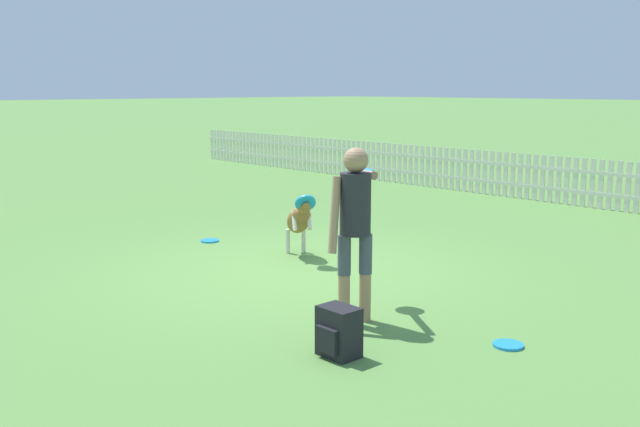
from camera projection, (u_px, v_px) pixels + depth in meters
The scene contains 7 objects.
ground_plane at pixel (295, 272), 8.30m from camera, with size 240.00×240.00×0.00m, color #5B8C42.
handler_person at pixel (355, 213), 6.42m from camera, with size 0.78×0.98×1.60m.
leaping_dog at pixel (300, 219), 8.91m from camera, with size 0.95×0.63×0.87m.
frisbee_near_handler at pixel (210, 241), 9.93m from camera, with size 0.25×0.25×0.02m.
frisbee_near_dog at pixel (508, 345), 5.91m from camera, with size 0.25×0.25×0.02m.
backpack_on_grass at pixel (338, 332), 5.66m from camera, with size 0.32×0.27×0.41m.
picket_fence at pixel (583, 182), 12.75m from camera, with size 23.75×0.04×0.88m.
Camera 1 is at (6.14, -5.23, 2.12)m, focal length 40.00 mm.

